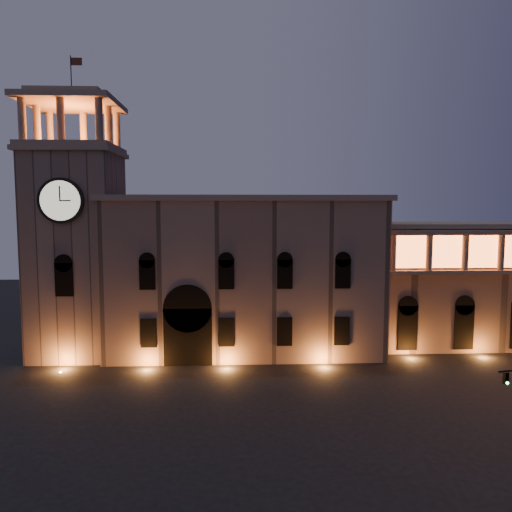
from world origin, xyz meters
name	(u,v)px	position (x,y,z in m)	size (l,w,h in m)	color
ground	(279,434)	(0.00, 0.00, 0.00)	(160.00, 160.00, 0.00)	black
government_building	(244,274)	(-2.08, 21.93, 8.77)	(30.80, 12.80, 17.60)	#7E6252
clock_tower	(77,242)	(-20.50, 20.98, 12.50)	(9.80, 9.80, 32.40)	#7E6252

